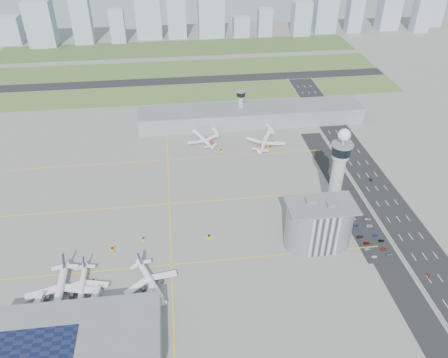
{
  "coord_description": "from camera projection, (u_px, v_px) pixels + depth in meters",
  "views": [
    {
      "loc": [
        -31.6,
        -219.56,
        191.14
      ],
      "look_at": [
        0.0,
        35.0,
        15.0
      ],
      "focal_mm": 35.0,
      "sensor_mm": 36.0,
      "label": 1
    }
  ],
  "objects": [
    {
      "name": "taxiway_line_h_2",
      "position": [
        168.0,
        160.0,
        360.59
      ],
      "size": [
        260.0,
        0.6,
        0.01
      ],
      "primitive_type": "cube",
      "color": "yellow",
      "rests_on": "ground"
    },
    {
      "name": "skyline_bldg_5",
      "position": [
        82.0,
        19.0,
        600.17
      ],
      "size": [
        25.49,
        20.39,
        66.89
      ],
      "primitive_type": "cube",
      "color": "#9EADC1",
      "rests_on": "ground"
    },
    {
      "name": "car_lot_7",
      "position": [
        384.0,
        249.0,
        272.84
      ],
      "size": [
        4.14,
        2.0,
        1.16
      ],
      "primitive_type": "imported",
      "rotation": [
        0.0,
        0.0,
        1.67
      ],
      "color": "#971D0A",
      "rests_on": "ground"
    },
    {
      "name": "secondary_tower",
      "position": [
        241.0,
        104.0,
        406.14
      ],
      "size": [
        8.6,
        8.6,
        31.9
      ],
      "color": "#ADAAA5",
      "rests_on": "ground"
    },
    {
      "name": "admin_building",
      "position": [
        319.0,
        224.0,
        269.65
      ],
      "size": [
        42.0,
        24.0,
        33.5
      ],
      "color": "#B2B2B7",
      "rests_on": "ground"
    },
    {
      "name": "skyline_bldg_7",
      "position": [
        148.0,
        16.0,
        625.07
      ],
      "size": [
        35.76,
        28.61,
        61.22
      ],
      "primitive_type": "cube",
      "color": "#9EADC1",
      "rests_on": "ground"
    },
    {
      "name": "skyline_bldg_4",
      "position": [
        41.0,
        23.0,
        592.84
      ],
      "size": [
        35.81,
        28.65,
        60.36
      ],
      "primitive_type": "cube",
      "color": "#9EADC1",
      "rests_on": "ground"
    },
    {
      "name": "car_lot_9",
      "position": [
        375.0,
        236.0,
        282.96
      ],
      "size": [
        3.57,
        1.63,
        1.13
      ],
      "primitive_type": "imported",
      "rotation": [
        0.0,
        0.0,
        1.44
      ],
      "color": "navy",
      "rests_on": "ground"
    },
    {
      "name": "near_terminal",
      "position": [
        74.0,
        342.0,
        211.35
      ],
      "size": [
        84.0,
        42.0,
        13.0
      ],
      "color": "gray",
      "rests_on": "ground"
    },
    {
      "name": "tug_1",
      "position": [
        112.0,
        249.0,
        272.26
      ],
      "size": [
        3.25,
        3.87,
        1.91
      ],
      "primitive_type": null,
      "rotation": [
        0.0,
        0.0,
        -0.35
      ],
      "color": "#E89D09",
      "rests_on": "ground"
    },
    {
      "name": "taxiway_line_v",
      "position": [
        169.0,
        204.0,
        311.5
      ],
      "size": [
        0.6,
        260.0,
        0.01
      ],
      "primitive_type": "cube",
      "color": "yellow",
      "rests_on": "ground"
    },
    {
      "name": "grass_strip_1",
      "position": [
        181.0,
        69.0,
        534.4
      ],
      "size": [
        480.0,
        60.0,
        0.08
      ],
      "primitive_type": "cube",
      "color": "#4D6D33",
      "rests_on": "ground"
    },
    {
      "name": "airplane_near_c",
      "position": [
        151.0,
        279.0,
        245.97
      ],
      "size": [
        44.64,
        47.56,
        10.59
      ],
      "primitive_type": null,
      "rotation": [
        0.0,
        0.0,
        -1.16
      ],
      "color": "white",
      "rests_on": "ground"
    },
    {
      "name": "car_lot_0",
      "position": [
        374.0,
        257.0,
        267.15
      ],
      "size": [
        3.75,
        1.77,
        1.24
      ],
      "primitive_type": "imported",
      "rotation": [
        0.0,
        0.0,
        1.66
      ],
      "color": "white",
      "rests_on": "ground"
    },
    {
      "name": "barrier_left",
      "position": [
        375.0,
        214.0,
        300.94
      ],
      "size": [
        0.6,
        500.0,
        1.2
      ],
      "primitive_type": "cube",
      "color": "#9E9E99",
      "rests_on": "ground"
    },
    {
      "name": "car_lot_2",
      "position": [
        367.0,
        243.0,
        277.19
      ],
      "size": [
        4.13,
        1.99,
        1.14
      ],
      "primitive_type": "imported",
      "rotation": [
        0.0,
        0.0,
        1.6
      ],
      "color": "maroon",
      "rests_on": "ground"
    },
    {
      "name": "terminal_pier",
      "position": [
        251.0,
        115.0,
        411.69
      ],
      "size": [
        210.0,
        32.0,
        15.8
      ],
      "color": "gray",
      "rests_on": "ground"
    },
    {
      "name": "tug_2",
      "position": [
        143.0,
        239.0,
        280.15
      ],
      "size": [
        2.17,
        3.1,
        1.77
      ],
      "primitive_type": null,
      "rotation": [
        0.0,
        0.0,
        0.02
      ],
      "color": "gold",
      "rests_on": "ground"
    },
    {
      "name": "landside_road",
      "position": [
        366.0,
        226.0,
        291.96
      ],
      "size": [
        18.0,
        260.0,
        0.08
      ],
      "primitive_type": "cube",
      "color": "black",
      "rests_on": "ground"
    },
    {
      "name": "car_lot_6",
      "position": [
        390.0,
        255.0,
        268.48
      ],
      "size": [
        4.38,
        2.19,
        1.19
      ],
      "primitive_type": "imported",
      "rotation": [
        0.0,
        0.0,
        1.62
      ],
      "color": "slate",
      "rests_on": "ground"
    },
    {
      "name": "skyline_bldg_16",
      "position": [
        423.0,
        7.0,
        646.14
      ],
      "size": [
        23.04,
        18.43,
        71.56
      ],
      "primitive_type": "cube",
      "color": "#9EADC1",
      "rests_on": "ground"
    },
    {
      "name": "taxiway_line_h_0",
      "position": [
        171.0,
        265.0,
        262.42
      ],
      "size": [
        260.0,
        0.6,
        0.01
      ],
      "primitive_type": "cube",
      "color": "yellow",
      "rests_on": "ground"
    },
    {
      "name": "airplane_near_a",
      "position": [
        58.0,
        289.0,
        238.7
      ],
      "size": [
        38.43,
        45.04,
        12.48
      ],
      "primitive_type": null,
      "rotation": [
        0.0,
        0.0,
        -1.56
      ],
      "color": "white",
      "rests_on": "ground"
    },
    {
      "name": "tug_5",
      "position": [
        270.0,
        148.0,
        375.31
      ],
      "size": [
        4.16,
        3.83,
        2.0
      ],
      "primitive_type": null,
      "rotation": [
        0.0,
        0.0,
        -1.01
      ],
      "color": "#EAAA12",
      "rests_on": "ground"
    },
    {
      "name": "skyline_bldg_8",
      "position": [
        176.0,
        8.0,
        618.5
      ],
      "size": [
        26.33,
        21.06,
        83.39
      ],
      "primitive_type": "cube",
      "color": "#9EADC1",
      "rests_on": "ground"
    },
    {
      "name": "jet_bridge_near_2",
      "position": [
        148.0,
        305.0,
        234.13
      ],
      "size": [
        5.39,
        14.31,
        5.7
      ],
      "primitive_type": null,
      "rotation": [
        0.0,
        0.0,
        1.4
      ],
      "color": "silver",
      "rests_on": "ground"
    },
    {
      "name": "runway",
      "position": [
        183.0,
        81.0,
        503.3
      ],
      "size": [
        480.0,
        22.0,
        0.1
      ],
      "primitive_type": "cube",
      "color": "black",
      "rests_on": "ground"
    },
    {
      "name": "barrier_right",
      "position": [
        414.0,
        211.0,
        303.79
      ],
      "size": [
        0.6,
        500.0,
        1.2
      ],
      "primitive_type": "cube",
      "color": "#9E9E99",
      "rests_on": "ground"
    },
    {
      "name": "skyline_bldg_3",
      "position": [
        9.0,
        30.0,
        607.8
      ],
      "size": [
        32.3,
        25.84,
        36.93
      ],
      "primitive_type": "cube",
      "color": "#9EADC1",
      "rests_on": "ground"
    },
    {
      "name": "grass_strip_2",
      "position": [
        179.0,
        48.0,
        599.84
      ],
      "size": [
        480.0,
        70.0,
        0.08
      ],
      "primitive_type": "cube",
      "color": "#385327",
      "rests_on": "ground"
    },
    {
      "name": "jet_bridge_near_1",
      "position": [
        91.0,
        310.0,
        231.08
      ],
      "size": [
        5.39,
        14.31,
        5.7
      ],
      "primitive_type": null,
      "rotation": [
        0.0,
        0.0,
        1.4
      ],
      "color": "silver",
      "rests_on": "ground"
    },
    {
      "name": "car_lot_1",
      "position": [
        368.0,
        249.0,
        272.82
      ],
      "size": [
        3.81,
        1.56,
        1.23
      ],
      "primitive_type": "imported",
      "rotation": [
        0.0,
        0.0,
        1.64
      ],
      "color": "slate",
      "rests_on": "ground"
    },
    {
      "name": "car_hw_1",
      "position": [
        371.0,
        180.0,
        335.6
      ],
      "size": [
        1.36,
        3.7,
        1.21
      ],
      "primitive_type": "imported",
      "rotation": [
        0.0,
        0.0,
        0.02
      ],
      "color": "black",
      "rests_on": "ground"
    },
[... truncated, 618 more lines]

